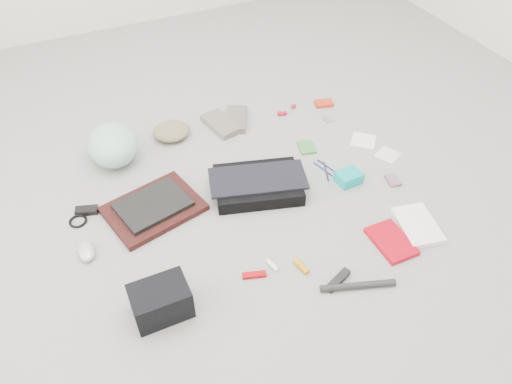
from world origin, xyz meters
name	(u,v)px	position (x,y,z in m)	size (l,w,h in m)	color
ground_plane	(256,200)	(0.00, 0.00, 0.00)	(4.00, 4.00, 0.00)	gray
messenger_bag	(258,185)	(0.04, 0.06, 0.03)	(0.39, 0.28, 0.06)	black
bag_flap	(258,179)	(0.04, 0.06, 0.07)	(0.44, 0.20, 0.01)	black
laptop_sleeve	(154,208)	(-0.44, 0.13, 0.01)	(0.39, 0.30, 0.03)	black
laptop	(153,205)	(-0.44, 0.13, 0.04)	(0.30, 0.22, 0.02)	black
bike_helmet	(113,145)	(-0.51, 0.56, 0.09)	(0.24, 0.30, 0.18)	#ABE0D0
beanie	(171,131)	(-0.20, 0.62, 0.03)	(0.19, 0.18, 0.07)	#877753
mitten_left	(221,124)	(0.07, 0.59, 0.02)	(0.11, 0.23, 0.03)	slate
mitten_right	(236,119)	(0.16, 0.59, 0.02)	(0.11, 0.22, 0.03)	#6A6054
power_brick	(87,210)	(-0.71, 0.24, 0.01)	(0.10, 0.04, 0.03)	black
cable_coil	(78,221)	(-0.76, 0.20, 0.01)	(0.08, 0.08, 0.01)	black
mouse	(86,251)	(-0.76, 0.00, 0.02)	(0.07, 0.11, 0.04)	silver
camera_bag	(161,301)	(-0.56, -0.39, 0.07)	(0.21, 0.14, 0.13)	black
multitool	(254,275)	(-0.19, -0.38, 0.01)	(0.09, 0.03, 0.01)	#9C0508
toiletry_tube_white	(272,265)	(-0.10, -0.37, 0.01)	(0.02, 0.02, 0.07)	white
toiletry_tube_orange	(301,266)	(0.00, -0.43, 0.01)	(0.02, 0.02, 0.08)	orange
u_lock	(338,280)	(0.09, -0.55, 0.01)	(0.12, 0.03, 0.02)	black
bike_pump	(358,286)	(0.15, -0.60, 0.01)	(0.03, 0.03, 0.29)	black
book_red	(391,241)	(0.40, -0.47, 0.01)	(0.14, 0.21, 0.02)	red
book_white	(417,225)	(0.56, -0.44, 0.01)	(0.15, 0.23, 0.02)	white
notepad	(307,147)	(0.39, 0.23, 0.01)	(0.08, 0.10, 0.01)	#3C7A3B
pen_blue	(323,169)	(0.38, 0.05, 0.00)	(0.01, 0.01, 0.13)	navy
pen_black	(326,171)	(0.39, 0.03, 0.00)	(0.01, 0.01, 0.14)	black
pen_navy	(327,166)	(0.41, 0.06, 0.00)	(0.01, 0.01, 0.12)	navy
accordion_wallet	(349,177)	(0.45, -0.07, 0.03)	(0.11, 0.09, 0.06)	#0CB8B0
card_deck	(393,180)	(0.64, -0.16, 0.01)	(0.06, 0.08, 0.02)	gray
napkin_top	(363,141)	(0.69, 0.16, 0.00)	(0.12, 0.12, 0.01)	white
napkin_bottom	(388,155)	(0.73, 0.01, 0.00)	(0.10, 0.10, 0.01)	silver
lollipop_a	(280,113)	(0.40, 0.55, 0.01)	(0.03, 0.03, 0.03)	red
lollipop_b	(285,113)	(0.43, 0.54, 0.01)	(0.03, 0.03, 0.03)	#BD001E
lollipop_c	(293,106)	(0.50, 0.58, 0.01)	(0.03, 0.03, 0.03)	#A61C27
altoids_tin	(324,103)	(0.67, 0.53, 0.01)	(0.10, 0.06, 0.02)	red
stamp_sheet	(328,119)	(0.62, 0.40, 0.00)	(0.05, 0.06, 0.00)	gray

